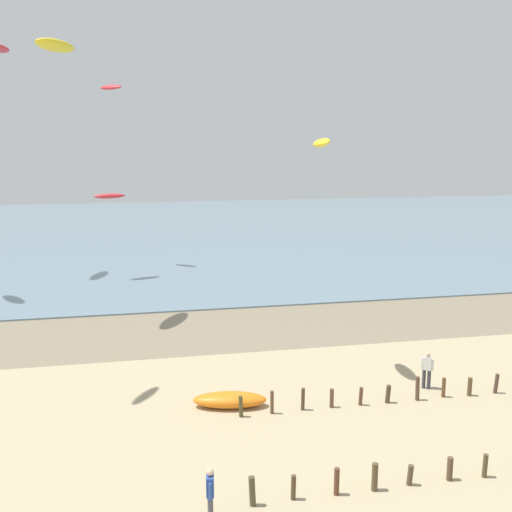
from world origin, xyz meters
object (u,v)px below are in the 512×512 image
Objects in this scene: kite_aloft_2 at (110,196)px; kite_aloft_6 at (321,143)px; grounded_kite at (230,400)px; kite_aloft_4 at (55,46)px; kite_aloft_5 at (111,87)px; person_left_flank at (210,494)px; person_nearest_camera at (427,369)px.

kite_aloft_6 is (10.38, -21.33, 4.11)m from kite_aloft_2.
grounded_kite is 11.87m from kite_aloft_6.
kite_aloft_4 is 15.76m from kite_aloft_5.
person_left_flank is 32.52m from kite_aloft_2.
person_nearest_camera is at bearing 10.89° from grounded_kite.
kite_aloft_4 reaches higher than person_left_flank.
person_nearest_camera and person_left_flank have the same top height.
person_nearest_camera is 0.70× the size of kite_aloft_2.
kite_aloft_6 is (10.11, -26.35, -4.50)m from kite_aloft_5.
person_left_flank is at bearing 79.36° from kite_aloft_2.
kite_aloft_4 reaches higher than kite_aloft_5.
grounded_kite is 33.49m from kite_aloft_5.
kite_aloft_5 is (-5.41, 29.48, 14.94)m from grounded_kite.
kite_aloft_4 is at bearing 105.94° from person_left_flank.
kite_aloft_6 is at bearing 74.46° from kite_aloft_4.
kite_aloft_5 is at bearing -111.01° from kite_aloft_2.
kite_aloft_2 is at bearing 113.21° from grounded_kite.
kite_aloft_2 is 14.33m from kite_aloft_4.
kite_aloft_4 reaches higher than kite_aloft_2.
kite_aloft_5 is (-3.74, 36.79, 14.33)m from person_left_flank.
person_left_flank is 39.66m from kite_aloft_5.
kite_aloft_4 is at bearing 129.17° from grounded_kite.
person_nearest_camera is 0.78× the size of kite_aloft_5.
kite_aloft_6 is at bearing 144.11° from person_nearest_camera.
person_nearest_camera is 11.08m from kite_aloft_6.
kite_aloft_2 is at bearing 124.87° from kite_aloft_5.
kite_aloft_4 is at bearing -127.08° from kite_aloft_6.
person_nearest_camera is 0.56× the size of grounded_kite.
kite_aloft_4 reaches higher than kite_aloft_6.
kite_aloft_2 is 1.17× the size of kite_aloft_6.
kite_aloft_5 is at bearing 95.80° from person_left_flank.
kite_aloft_5 is 1.04× the size of kite_aloft_6.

